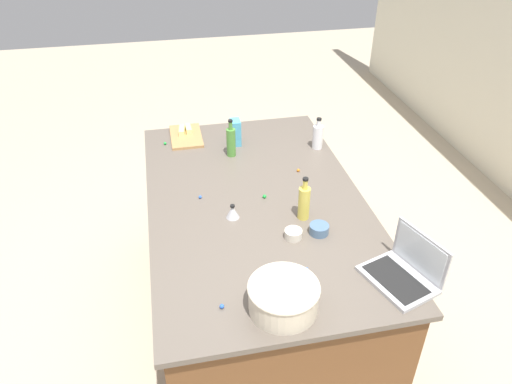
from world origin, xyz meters
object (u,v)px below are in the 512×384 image
at_px(candy_bag, 235,132).
at_px(butter_stick_left, 182,130).
at_px(butter_stick_right, 188,129).
at_px(bottle_olive, 231,141).
at_px(ramekin_small, 293,234).
at_px(mixing_bowl_large, 283,297).
at_px(laptop, 405,271).
at_px(cutting_board, 186,136).
at_px(bottle_vinegar, 318,136).
at_px(bottle_oil, 304,202).
at_px(ramekin_medium, 319,229).
at_px(kitchen_timer, 233,212).

bearing_deg(candy_bag, butter_stick_left, -120.36).
bearing_deg(butter_stick_right, bottle_olive, 33.97).
bearing_deg(butter_stick_left, ramekin_small, 20.48).
distance_m(mixing_bowl_large, butter_stick_left, 1.66).
relative_size(laptop, butter_stick_left, 3.31).
bearing_deg(candy_bag, mixing_bowl_large, -1.83).
bearing_deg(laptop, cutting_board, -151.66).
bearing_deg(butter_stick_right, mixing_bowl_large, 8.22).
relative_size(ramekin_small, candy_bag, 0.51).
height_order(bottle_vinegar, butter_stick_left, bottle_vinegar).
xyz_separation_m(cutting_board, butter_stick_right, (-0.05, 0.02, 0.03)).
bearing_deg(mixing_bowl_large, butter_stick_right, -171.78).
distance_m(mixing_bowl_large, candy_bag, 1.44).
distance_m(laptop, bottle_oil, 0.61).
relative_size(butter_stick_right, candy_bag, 0.65).
xyz_separation_m(ramekin_small, ramekin_medium, (-0.01, 0.13, 0.00)).
height_order(butter_stick_left, ramekin_medium, butter_stick_left).
bearing_deg(bottle_vinegar, bottle_oil, -23.02).
xyz_separation_m(bottle_vinegar, ramekin_medium, (0.84, -0.26, -0.06)).
relative_size(bottle_olive, butter_stick_left, 2.22).
height_order(mixing_bowl_large, bottle_oil, bottle_oil).
height_order(cutting_board, candy_bag, candy_bag).
distance_m(laptop, mixing_bowl_large, 0.57).
distance_m(butter_stick_left, butter_stick_right, 0.05).
distance_m(bottle_vinegar, butter_stick_right, 0.88).
height_order(bottle_oil, butter_stick_left, bottle_oil).
bearing_deg(cutting_board, candy_bag, 63.20).
bearing_deg(laptop, bottle_olive, -155.33).
distance_m(bottle_vinegar, kitchen_timer, 0.91).
bearing_deg(bottle_oil, candy_bag, -166.16).
bearing_deg(butter_stick_left, butter_stick_right, 110.60).
height_order(bottle_oil, bottle_vinegar, bottle_oil).
height_order(bottle_vinegar, cutting_board, bottle_vinegar).
relative_size(ramekin_medium, kitchen_timer, 1.27).
bearing_deg(bottle_oil, ramekin_small, -32.45).
relative_size(bottle_olive, bottle_vinegar, 1.17).
relative_size(ramekin_small, ramekin_medium, 0.90).
height_order(mixing_bowl_large, butter_stick_right, mixing_bowl_large).
xyz_separation_m(mixing_bowl_large, candy_bag, (-1.44, 0.05, 0.02)).
bearing_deg(butter_stick_right, butter_stick_left, -69.40).
height_order(mixing_bowl_large, ramekin_small, mixing_bowl_large).
bearing_deg(candy_bag, butter_stick_right, -126.41).
bearing_deg(laptop, butter_stick_left, -151.60).
bearing_deg(mixing_bowl_large, bottle_vinegar, 156.65).
xyz_separation_m(mixing_bowl_large, ramekin_medium, (-0.45, 0.30, -0.04)).
relative_size(mixing_bowl_large, butter_stick_right, 2.71).
bearing_deg(cutting_board, bottle_oil, 27.12).
distance_m(bottle_oil, candy_bag, 0.88).
bearing_deg(mixing_bowl_large, butter_stick_left, -170.16).
relative_size(mixing_bowl_large, ramekin_small, 3.41).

